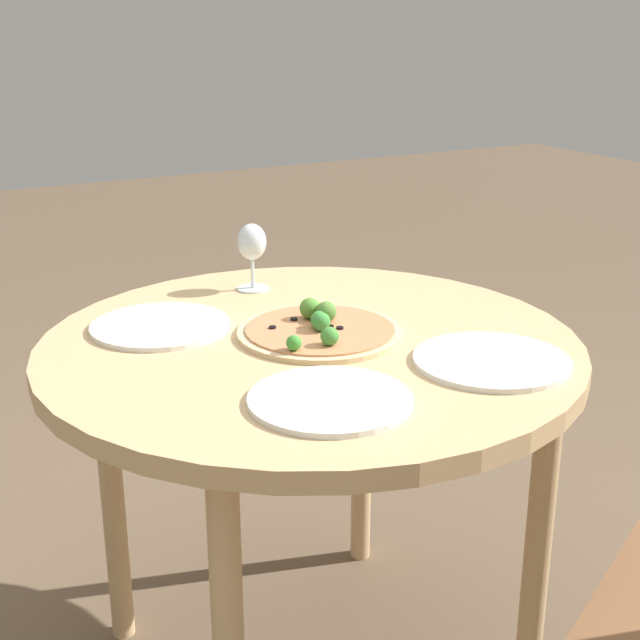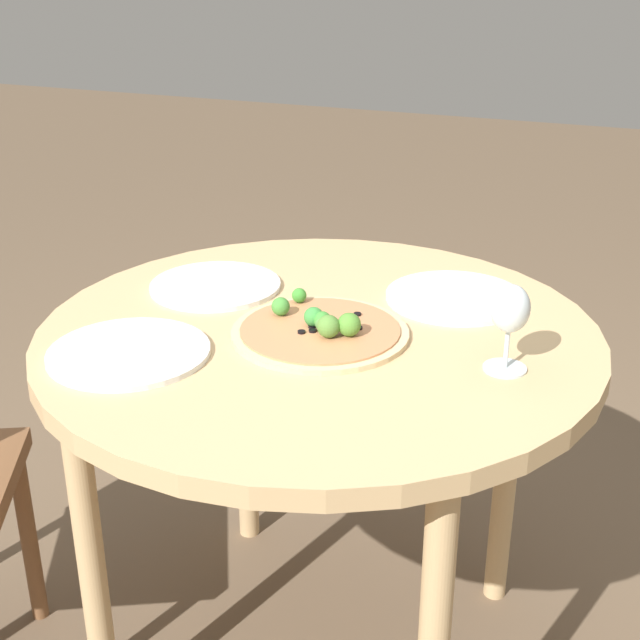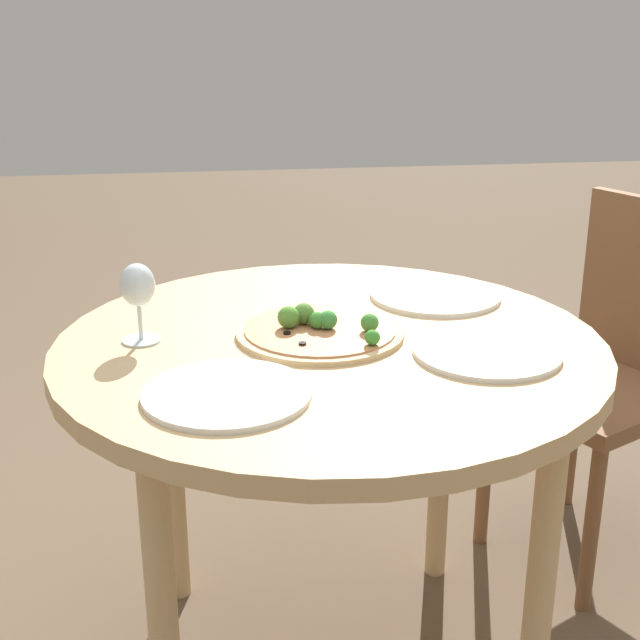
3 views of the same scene
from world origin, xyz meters
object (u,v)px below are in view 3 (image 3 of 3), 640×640
(plate_far, at_px, (227,394))
(plate_side, at_px, (435,295))
(chair, at_px, (610,368))
(pizza, at_px, (320,329))
(wine_glass, at_px, (138,289))
(plate_near, at_px, (487,352))

(plate_far, xyz_separation_m, plate_side, (0.46, 0.45, 0.00))
(chair, distance_m, pizza, 0.90)
(chair, xyz_separation_m, wine_glass, (-1.10, -0.35, 0.36))
(pizza, distance_m, plate_far, 0.31)
(chair, relative_size, plate_far, 3.34)
(plate_side, bearing_deg, plate_near, -88.68)
(pizza, relative_size, plate_far, 1.17)
(plate_near, bearing_deg, chair, 45.27)
(pizza, height_order, wine_glass, wine_glass)
(plate_side, bearing_deg, plate_far, -135.65)
(wine_glass, distance_m, plate_near, 0.64)
(chair, xyz_separation_m, plate_side, (-0.50, -0.17, 0.27))
(plate_near, xyz_separation_m, plate_far, (-0.46, -0.12, 0.00))
(plate_far, bearing_deg, plate_near, 14.09)
(pizza, xyz_separation_m, plate_far, (-0.18, -0.25, -0.01))
(chair, distance_m, plate_far, 1.17)
(chair, relative_size, wine_glass, 6.08)
(wine_glass, xyz_separation_m, plate_near, (0.61, -0.15, -0.10))
(pizza, bearing_deg, plate_side, 35.27)
(chair, relative_size, plate_side, 3.28)
(plate_far, bearing_deg, chair, 32.69)
(wine_glass, relative_size, plate_near, 0.57)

